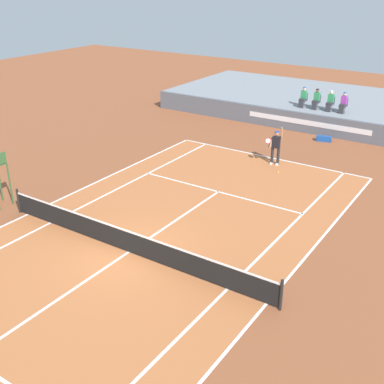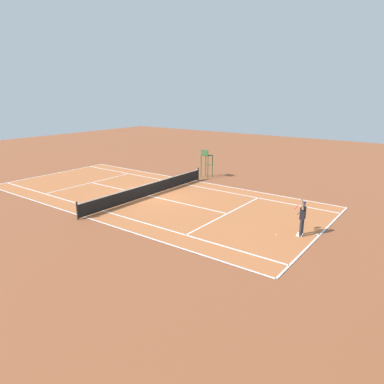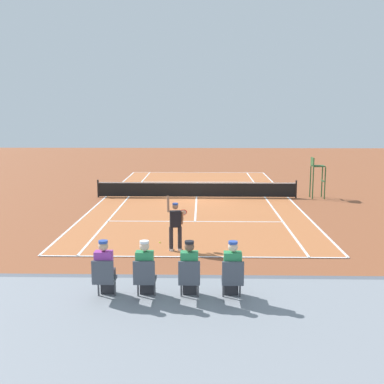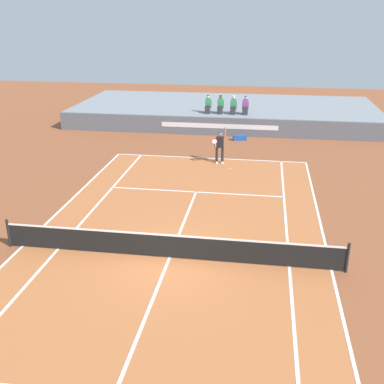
{
  "view_description": "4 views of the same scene",
  "coord_description": "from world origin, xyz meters",
  "px_view_note": "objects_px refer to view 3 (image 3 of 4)",
  "views": [
    {
      "loc": [
        10.32,
        -11.44,
        9.3
      ],
      "look_at": [
        0.2,
        3.9,
        1.0
      ],
      "focal_mm": 45.8,
      "sensor_mm": 36.0,
      "label": 1
    },
    {
      "loc": [
        17.19,
        16.48,
        6.95
      ],
      "look_at": [
        0.2,
        3.9,
        1.0
      ],
      "focal_mm": 32.63,
      "sensor_mm": 36.0,
      "label": 2
    },
    {
      "loc": [
        -0.32,
        28.05,
        5.08
      ],
      "look_at": [
        0.2,
        3.9,
        1.0
      ],
      "focal_mm": 44.4,
      "sensor_mm": 36.0,
      "label": 3
    },
    {
      "loc": [
        2.97,
        -14.05,
        8.09
      ],
      "look_at": [
        0.2,
        3.9,
        1.0
      ],
      "focal_mm": 43.76,
      "sensor_mm": 36.0,
      "label": 4
    }
  ],
  "objects_px": {
    "spectator_seated_1": "(189,271)",
    "spectator_seated_3": "(105,270)",
    "tennis_ball": "(160,243)",
    "spectator_seated_0": "(232,271)",
    "tennis_player": "(176,225)",
    "umpire_chair": "(317,172)",
    "equipment_bag": "(133,302)",
    "spectator_seated_2": "(145,270)"
  },
  "relations": [
    {
      "from": "spectator_seated_3",
      "to": "tennis_ball",
      "type": "height_order",
      "value": "spectator_seated_3"
    },
    {
      "from": "tennis_player",
      "to": "spectator_seated_3",
      "type": "bearing_deg",
      "value": 82.21
    },
    {
      "from": "spectator_seated_0",
      "to": "tennis_ball",
      "type": "xyz_separation_m",
      "value": [
        2.27,
        -8.58,
        -1.82
      ]
    },
    {
      "from": "tennis_ball",
      "to": "equipment_bag",
      "type": "distance_m",
      "value": 6.18
    },
    {
      "from": "spectator_seated_3",
      "to": "equipment_bag",
      "type": "relative_size",
      "value": 1.33
    },
    {
      "from": "equipment_bag",
      "to": "spectator_seated_2",
      "type": "bearing_deg",
      "value": 104.95
    },
    {
      "from": "tennis_player",
      "to": "equipment_bag",
      "type": "xyz_separation_m",
      "value": [
        0.84,
        5.18,
        -0.83
      ]
    },
    {
      "from": "spectator_seated_0",
      "to": "umpire_chair",
      "type": "bearing_deg",
      "value": -108.28
    },
    {
      "from": "spectator_seated_2",
      "to": "tennis_player",
      "type": "distance_m",
      "value": 7.63
    },
    {
      "from": "tennis_player",
      "to": "spectator_seated_1",
      "type": "bearing_deg",
      "value": 95.39
    },
    {
      "from": "spectator_seated_2",
      "to": "tennis_ball",
      "type": "bearing_deg",
      "value": -86.81
    },
    {
      "from": "umpire_chair",
      "to": "tennis_ball",
      "type": "bearing_deg",
      "value": 50.13
    },
    {
      "from": "spectator_seated_2",
      "to": "umpire_chair",
      "type": "relative_size",
      "value": 0.52
    },
    {
      "from": "spectator_seated_1",
      "to": "equipment_bag",
      "type": "bearing_deg",
      "value": -57.08
    },
    {
      "from": "spectator_seated_1",
      "to": "spectator_seated_3",
      "type": "relative_size",
      "value": 1.0
    },
    {
      "from": "spectator_seated_1",
      "to": "tennis_player",
      "type": "distance_m",
      "value": 7.66
    },
    {
      "from": "spectator_seated_3",
      "to": "tennis_ball",
      "type": "bearing_deg",
      "value": -92.41
    },
    {
      "from": "spectator_seated_3",
      "to": "tennis_player",
      "type": "xyz_separation_m",
      "value": [
        -1.04,
        -7.58,
        -0.86
      ]
    },
    {
      "from": "spectator_seated_1",
      "to": "equipment_bag",
      "type": "distance_m",
      "value": 3.32
    },
    {
      "from": "spectator_seated_1",
      "to": "spectator_seated_2",
      "type": "xyz_separation_m",
      "value": [
        0.91,
        0.0,
        0.0
      ]
    },
    {
      "from": "umpire_chair",
      "to": "equipment_bag",
      "type": "height_order",
      "value": "umpire_chair"
    },
    {
      "from": "tennis_ball",
      "to": "umpire_chair",
      "type": "xyz_separation_m",
      "value": [
        -8.45,
        -10.12,
        1.52
      ]
    },
    {
      "from": "spectator_seated_0",
      "to": "tennis_player",
      "type": "height_order",
      "value": "spectator_seated_0"
    },
    {
      "from": "spectator_seated_1",
      "to": "spectator_seated_2",
      "type": "bearing_deg",
      "value": 0.0
    },
    {
      "from": "spectator_seated_3",
      "to": "umpire_chair",
      "type": "xyz_separation_m",
      "value": [
        -8.81,
        -18.7,
        -0.3
      ]
    },
    {
      "from": "spectator_seated_0",
      "to": "tennis_player",
      "type": "distance_m",
      "value": 7.79
    },
    {
      "from": "spectator_seated_0",
      "to": "tennis_ball",
      "type": "bearing_deg",
      "value": -75.16
    },
    {
      "from": "spectator_seated_2",
      "to": "spectator_seated_1",
      "type": "bearing_deg",
      "value": 180.0
    },
    {
      "from": "tennis_player",
      "to": "spectator_seated_0",
      "type": "bearing_deg",
      "value": 101.9
    },
    {
      "from": "tennis_ball",
      "to": "equipment_bag",
      "type": "xyz_separation_m",
      "value": [
        0.16,
        6.18,
        0.13
      ]
    },
    {
      "from": "spectator_seated_1",
      "to": "spectator_seated_3",
      "type": "bearing_deg",
      "value": 0.0
    },
    {
      "from": "spectator_seated_2",
      "to": "umpire_chair",
      "type": "bearing_deg",
      "value": -113.09
    },
    {
      "from": "spectator_seated_0",
      "to": "equipment_bag",
      "type": "height_order",
      "value": "spectator_seated_0"
    },
    {
      "from": "tennis_player",
      "to": "tennis_ball",
      "type": "relative_size",
      "value": 30.63
    },
    {
      "from": "spectator_seated_3",
      "to": "spectator_seated_0",
      "type": "bearing_deg",
      "value": 180.0
    },
    {
      "from": "spectator_seated_1",
      "to": "tennis_ball",
      "type": "xyz_separation_m",
      "value": [
        1.39,
        -8.58,
        -1.82
      ]
    },
    {
      "from": "spectator_seated_1",
      "to": "tennis_ball",
      "type": "relative_size",
      "value": 18.6
    },
    {
      "from": "spectator_seated_0",
      "to": "umpire_chair",
      "type": "distance_m",
      "value": 19.69
    },
    {
      "from": "tennis_ball",
      "to": "tennis_player",
      "type": "bearing_deg",
      "value": 124.07
    },
    {
      "from": "spectator_seated_0",
      "to": "tennis_player",
      "type": "bearing_deg",
      "value": -78.1
    },
    {
      "from": "umpire_chair",
      "to": "spectator_seated_3",
      "type": "bearing_deg",
      "value": 64.77
    },
    {
      "from": "tennis_player",
      "to": "tennis_ball",
      "type": "height_order",
      "value": "tennis_player"
    }
  ]
}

